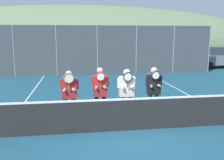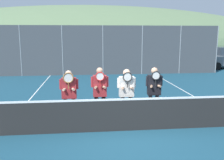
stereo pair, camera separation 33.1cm
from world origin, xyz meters
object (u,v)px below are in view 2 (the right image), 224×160
at_px(car_far_left, 39,60).
at_px(car_center, 170,58).
at_px(player_leftmost, 69,92).
at_px(car_left_of_center, 107,59).
at_px(player_center_left, 100,90).
at_px(player_rightmost, 154,89).
at_px(player_center_right, 126,90).

distance_m(car_far_left, car_center, 10.63).
relative_size(player_leftmost, car_left_of_center, 0.37).
xyz_separation_m(car_far_left, car_left_of_center, (5.40, -0.01, 0.02)).
distance_m(player_center_left, player_rightmost, 1.80).
bearing_deg(player_center_left, car_left_of_center, 84.16).
distance_m(player_center_left, car_center, 13.85).
height_order(player_rightmost, car_far_left, player_rightmost).
bearing_deg(car_far_left, car_center, -1.08).
height_order(player_center_right, car_far_left, player_center_right).
bearing_deg(car_left_of_center, player_leftmost, -100.24).
xyz_separation_m(player_center_right, car_center, (5.63, 12.23, -0.17)).
bearing_deg(car_far_left, player_leftmost, -75.72).
bearing_deg(car_center, player_leftmost, -121.42).
bearing_deg(car_center, player_center_right, -114.74).
bearing_deg(player_center_right, player_leftmost, 179.93).
distance_m(player_rightmost, car_far_left, 13.72).
relative_size(car_far_left, car_center, 1.08).
bearing_deg(player_rightmost, player_leftmost, -178.79).
xyz_separation_m(player_leftmost, car_far_left, (-3.16, 12.43, -0.15)).
xyz_separation_m(car_left_of_center, car_center, (5.23, -0.19, -0.01)).
xyz_separation_m(player_leftmost, car_left_of_center, (2.24, 12.41, -0.13)).
bearing_deg(player_leftmost, player_center_right, -0.07).
distance_m(player_center_right, car_far_left, 13.40).
bearing_deg(car_far_left, player_rightmost, -64.38).
distance_m(car_left_of_center, car_center, 5.23).
height_order(player_center_left, player_center_right, player_center_left).
xyz_separation_m(player_leftmost, player_center_left, (0.97, -0.01, 0.03)).
height_order(player_leftmost, car_center, player_leftmost).
relative_size(player_center_right, car_left_of_center, 0.38).
xyz_separation_m(player_rightmost, car_far_left, (-5.93, 12.37, -0.19)).
height_order(player_leftmost, player_center_left, player_center_left).
relative_size(player_center_left, car_far_left, 0.38).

